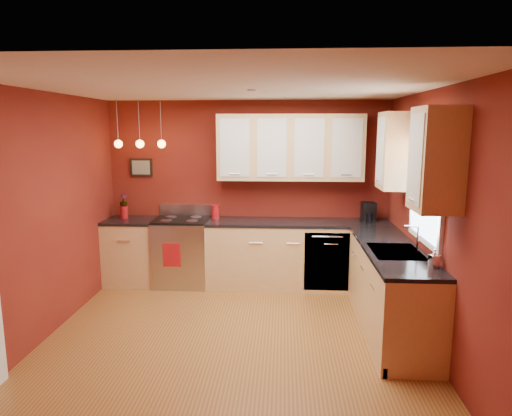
# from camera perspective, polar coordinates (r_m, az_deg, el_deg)

# --- Properties ---
(floor) EXTENTS (4.20, 4.20, 0.00)m
(floor) POSITION_cam_1_polar(r_m,az_deg,el_deg) (4.97, -2.93, -16.53)
(floor) COLOR #9B652D
(floor) RESTS_ON ground
(ceiling) EXTENTS (4.00, 4.20, 0.02)m
(ceiling) POSITION_cam_1_polar(r_m,az_deg,el_deg) (4.46, -3.24, 14.88)
(ceiling) COLOR silver
(ceiling) RESTS_ON wall_back
(wall_back) EXTENTS (4.00, 0.02, 2.60)m
(wall_back) POSITION_cam_1_polar(r_m,az_deg,el_deg) (6.60, -1.01, 2.01)
(wall_back) COLOR maroon
(wall_back) RESTS_ON floor
(wall_front) EXTENTS (4.00, 0.02, 2.60)m
(wall_front) POSITION_cam_1_polar(r_m,az_deg,el_deg) (2.55, -8.55, -11.34)
(wall_front) COLOR maroon
(wall_front) RESTS_ON floor
(wall_left) EXTENTS (0.02, 4.20, 2.60)m
(wall_left) POSITION_cam_1_polar(r_m,az_deg,el_deg) (5.16, -25.72, -1.26)
(wall_left) COLOR maroon
(wall_left) RESTS_ON floor
(wall_right) EXTENTS (0.02, 4.20, 2.60)m
(wall_right) POSITION_cam_1_polar(r_m,az_deg,el_deg) (4.75, 21.66, -1.88)
(wall_right) COLOR maroon
(wall_right) RESTS_ON floor
(base_cabinets_back_left) EXTENTS (0.70, 0.60, 0.90)m
(base_cabinets_back_left) POSITION_cam_1_polar(r_m,az_deg,el_deg) (6.82, -15.22, -5.39)
(base_cabinets_back_left) COLOR #DEB477
(base_cabinets_back_left) RESTS_ON floor
(base_cabinets_back_right) EXTENTS (2.54, 0.60, 0.90)m
(base_cabinets_back_right) POSITION_cam_1_polar(r_m,az_deg,el_deg) (6.47, 5.30, -5.90)
(base_cabinets_back_right) COLOR #DEB477
(base_cabinets_back_right) RESTS_ON floor
(base_cabinets_right) EXTENTS (0.60, 2.10, 0.90)m
(base_cabinets_right) POSITION_cam_1_polar(r_m,az_deg,el_deg) (5.31, 16.43, -9.87)
(base_cabinets_right) COLOR #DEB477
(base_cabinets_right) RESTS_ON floor
(counter_back_left) EXTENTS (0.70, 0.62, 0.04)m
(counter_back_left) POSITION_cam_1_polar(r_m,az_deg,el_deg) (6.71, -15.41, -1.51)
(counter_back_left) COLOR black
(counter_back_left) RESTS_ON base_cabinets_back_left
(counter_back_right) EXTENTS (2.54, 0.62, 0.04)m
(counter_back_right) POSITION_cam_1_polar(r_m,az_deg,el_deg) (6.35, 5.36, -1.83)
(counter_back_right) COLOR black
(counter_back_right) RESTS_ON base_cabinets_back_right
(counter_right) EXTENTS (0.62, 2.10, 0.04)m
(counter_right) POSITION_cam_1_polar(r_m,az_deg,el_deg) (5.18, 16.68, -4.97)
(counter_right) COLOR black
(counter_right) RESTS_ON base_cabinets_right
(gas_range) EXTENTS (0.76, 0.64, 1.11)m
(gas_range) POSITION_cam_1_polar(r_m,az_deg,el_deg) (6.61, -9.20, -5.35)
(gas_range) COLOR #B0B0B5
(gas_range) RESTS_ON floor
(dishwasher_front) EXTENTS (0.60, 0.02, 0.80)m
(dishwasher_front) POSITION_cam_1_polar(r_m,az_deg,el_deg) (6.21, 8.81, -6.65)
(dishwasher_front) COLOR #B0B0B5
(dishwasher_front) RESTS_ON base_cabinets_back_right
(sink) EXTENTS (0.50, 0.70, 0.33)m
(sink) POSITION_cam_1_polar(r_m,az_deg,el_deg) (5.04, 17.09, -5.46)
(sink) COLOR #96969B
(sink) RESTS_ON counter_right
(window) EXTENTS (0.06, 1.02, 1.22)m
(window) POSITION_cam_1_polar(r_m,az_deg,el_deg) (4.97, 20.61, 3.23)
(window) COLOR white
(window) RESTS_ON wall_right
(upper_cabinets_back) EXTENTS (2.00, 0.35, 0.90)m
(upper_cabinets_back) POSITION_cam_1_polar(r_m,az_deg,el_deg) (6.35, 4.30, 7.56)
(upper_cabinets_back) COLOR #DEB477
(upper_cabinets_back) RESTS_ON wall_back
(upper_cabinets_right) EXTENTS (0.35, 1.95, 0.90)m
(upper_cabinets_right) POSITION_cam_1_polar(r_m,az_deg,el_deg) (4.93, 19.04, 6.33)
(upper_cabinets_right) COLOR #DEB477
(upper_cabinets_right) RESTS_ON wall_right
(wall_picture) EXTENTS (0.32, 0.03, 0.26)m
(wall_picture) POSITION_cam_1_polar(r_m,az_deg,el_deg) (6.84, -14.14, 4.94)
(wall_picture) COLOR black
(wall_picture) RESTS_ON wall_back
(pendant_lights) EXTENTS (0.71, 0.11, 0.66)m
(pendant_lights) POSITION_cam_1_polar(r_m,az_deg,el_deg) (6.47, -14.31, 7.84)
(pendant_lights) COLOR #96969B
(pendant_lights) RESTS_ON ceiling
(red_canister) EXTENTS (0.13, 0.13, 0.20)m
(red_canister) POSITION_cam_1_polar(r_m,az_deg,el_deg) (6.51, -5.09, -0.47)
(red_canister) COLOR #A21116
(red_canister) RESTS_ON counter_back_right
(red_vase) EXTENTS (0.11, 0.11, 0.17)m
(red_vase) POSITION_cam_1_polar(r_m,az_deg,el_deg) (6.78, -16.17, -0.51)
(red_vase) COLOR #A21116
(red_vase) RESTS_ON counter_back_left
(flowers) EXTENTS (0.11, 0.11, 0.20)m
(flowers) POSITION_cam_1_polar(r_m,az_deg,el_deg) (6.76, -16.24, 0.87)
(flowers) COLOR #A21116
(flowers) RESTS_ON red_vase
(coffee_maker) EXTENTS (0.20, 0.20, 0.27)m
(coffee_maker) POSITION_cam_1_polar(r_m,az_deg,el_deg) (6.48, 13.88, -0.55)
(coffee_maker) COLOR black
(coffee_maker) RESTS_ON counter_back_right
(soap_pump) EXTENTS (0.10, 0.10, 0.18)m
(soap_pump) POSITION_cam_1_polar(r_m,az_deg,el_deg) (4.56, 21.40, -5.87)
(soap_pump) COLOR white
(soap_pump) RESTS_ON counter_right
(dish_towel) EXTENTS (0.24, 0.02, 0.33)m
(dish_towel) POSITION_cam_1_polar(r_m,az_deg,el_deg) (6.31, -10.49, -5.78)
(dish_towel) COLOR #A21116
(dish_towel) RESTS_ON gas_range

